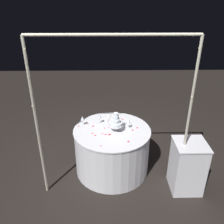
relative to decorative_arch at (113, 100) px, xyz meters
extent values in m
plane|color=black|center=(0.00, -0.49, -1.51)|extent=(12.00, 12.00, 0.00)
cylinder|color=#B7B29E|center=(-1.01, 0.00, -0.36)|extent=(0.04, 0.04, 2.31)
cylinder|color=#B7B29E|center=(1.01, 0.00, -0.36)|extent=(0.04, 0.04, 2.31)
cylinder|color=#B7B29E|center=(0.00, 0.00, 0.80)|extent=(2.03, 0.04, 0.04)
sphere|color=#F9EAB2|center=(-1.02, -0.01, -0.39)|extent=(0.02, 0.02, 0.02)
sphere|color=#F9EAB2|center=(1.01, 0.01, -0.49)|extent=(0.02, 0.02, 0.02)
sphere|color=#F9EAB2|center=(-0.69, -0.02, 0.80)|extent=(0.02, 0.02, 0.02)
sphere|color=#F9EAB2|center=(-1.00, 0.01, 0.04)|extent=(0.02, 0.02, 0.02)
sphere|color=#F9EAB2|center=(1.01, 0.01, 0.64)|extent=(0.02, 0.02, 0.02)
sphere|color=#F9EAB2|center=(-0.17, 0.00, 0.80)|extent=(0.02, 0.02, 0.02)
sphere|color=#F9EAB2|center=(-1.01, 0.01, -1.08)|extent=(0.02, 0.02, 0.02)
sphere|color=#F9EAB2|center=(1.03, -0.02, 0.31)|extent=(0.02, 0.02, 0.02)
sphere|color=#F9EAB2|center=(0.34, -0.01, 0.80)|extent=(0.02, 0.02, 0.02)
sphere|color=#F9EAB2|center=(-1.01, 0.00, -0.27)|extent=(0.02, 0.02, 0.02)
sphere|color=#F9EAB2|center=(1.02, 0.01, -0.07)|extent=(0.02, 0.02, 0.02)
sphere|color=#F9EAB2|center=(0.85, 0.00, 0.80)|extent=(0.02, 0.02, 0.02)
sphere|color=#F9EAB2|center=(-1.00, 0.00, 0.65)|extent=(0.02, 0.02, 0.02)
cylinder|color=white|center=(0.00, -0.49, -1.13)|extent=(1.22, 1.22, 0.76)
cylinder|color=white|center=(0.00, -0.49, -0.74)|extent=(1.24, 1.24, 0.02)
cube|color=white|center=(-1.12, -0.03, -1.11)|extent=(0.44, 0.44, 0.80)
cube|color=white|center=(-1.12, -0.03, -0.70)|extent=(0.46, 0.46, 0.02)
cylinder|color=silver|center=(-0.06, -0.45, -0.72)|extent=(0.11, 0.11, 0.01)
cylinder|color=silver|center=(-0.06, -0.45, -0.68)|extent=(0.02, 0.02, 0.09)
cylinder|color=silver|center=(-0.06, -0.45, -0.63)|extent=(0.22, 0.22, 0.01)
cylinder|color=white|center=(-0.06, -0.45, -0.60)|extent=(0.20, 0.20, 0.05)
cylinder|color=white|center=(-0.06, -0.45, -0.54)|extent=(0.14, 0.14, 0.06)
cylinder|color=white|center=(-0.06, -0.45, -0.49)|extent=(0.10, 0.10, 0.05)
cylinder|color=white|center=(-0.06, -0.45, -0.43)|extent=(0.08, 0.08, 0.05)
cylinder|color=silver|center=(0.21, -0.70, -0.73)|extent=(0.06, 0.06, 0.00)
cylinder|color=silver|center=(0.21, -0.70, -0.67)|extent=(0.01, 0.01, 0.10)
cone|color=silver|center=(0.21, -0.70, -0.59)|extent=(0.06, 0.06, 0.07)
cylinder|color=silver|center=(0.48, -0.65, -0.73)|extent=(0.06, 0.06, 0.00)
cylinder|color=silver|center=(0.48, -0.65, -0.68)|extent=(0.01, 0.01, 0.09)
cone|color=silver|center=(0.48, -0.65, -0.60)|extent=(0.06, 0.06, 0.07)
cylinder|color=silver|center=(-0.27, -0.54, -0.73)|extent=(0.06, 0.06, 0.00)
cylinder|color=silver|center=(-0.27, -0.54, -0.68)|extent=(0.01, 0.01, 0.08)
cone|color=silver|center=(-0.27, -0.54, -0.61)|extent=(0.06, 0.06, 0.07)
cube|color=silver|center=(0.06, -0.81, -0.73)|extent=(0.06, 0.22, 0.01)
cube|color=white|center=(0.03, -0.95, -0.72)|extent=(0.03, 0.09, 0.01)
ellipsoid|color=red|center=(0.31, -0.61, -0.73)|extent=(0.05, 0.04, 0.00)
ellipsoid|color=red|center=(-0.11, -0.79, -0.73)|extent=(0.03, 0.03, 0.00)
ellipsoid|color=red|center=(0.31, -0.38, -0.73)|extent=(0.03, 0.04, 0.00)
ellipsoid|color=red|center=(-0.23, -0.15, -0.73)|extent=(0.04, 0.05, 0.00)
ellipsoid|color=red|center=(0.12, -0.54, -0.73)|extent=(0.03, 0.02, 0.00)
ellipsoid|color=red|center=(0.26, -0.32, -0.73)|extent=(0.04, 0.03, 0.00)
ellipsoid|color=red|center=(-0.19, -0.83, -0.73)|extent=(0.04, 0.04, 0.00)
ellipsoid|color=red|center=(0.40, -0.69, -0.73)|extent=(0.03, 0.04, 0.00)
ellipsoid|color=red|center=(0.31, -0.61, -0.73)|extent=(0.03, 0.04, 0.00)
ellipsoid|color=red|center=(0.10, -0.35, -0.73)|extent=(0.04, 0.04, 0.00)
ellipsoid|color=red|center=(-0.41, -0.54, -0.73)|extent=(0.04, 0.05, 0.00)
ellipsoid|color=red|center=(0.17, -0.04, -0.73)|extent=(0.03, 0.03, 0.00)
ellipsoid|color=red|center=(0.05, -0.34, -0.73)|extent=(0.04, 0.05, 0.00)
ellipsoid|color=red|center=(0.03, -0.35, -0.73)|extent=(0.03, 0.02, 0.00)
ellipsoid|color=red|center=(-0.33, -0.46, -0.73)|extent=(0.02, 0.03, 0.00)
ellipsoid|color=red|center=(0.05, -0.56, -0.73)|extent=(0.03, 0.02, 0.00)
ellipsoid|color=red|center=(0.55, -0.61, -0.73)|extent=(0.03, 0.03, 0.00)
ellipsoid|color=red|center=(0.15, -0.37, -0.73)|extent=(0.03, 0.03, 0.00)
camera|label=1|loc=(0.06, 2.72, 1.19)|focal=37.46mm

